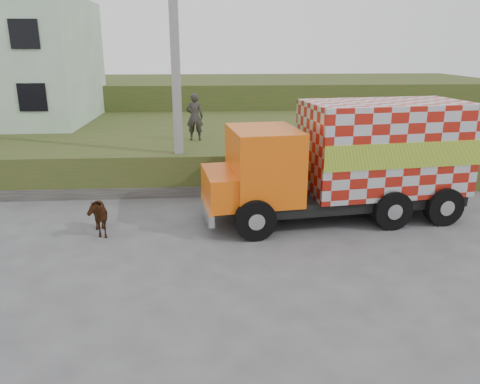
{
  "coord_description": "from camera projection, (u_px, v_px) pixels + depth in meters",
  "views": [
    {
      "loc": [
        0.08,
        -12.11,
        5.21
      ],
      "look_at": [
        0.93,
        0.39,
        1.3
      ],
      "focal_mm": 35.0,
      "sensor_mm": 36.0,
      "label": 1
    }
  ],
  "objects": [
    {
      "name": "cargo_truck",
      "position": [
        350.0,
        160.0,
        14.41
      ],
      "size": [
        8.38,
        3.71,
        3.62
      ],
      "rotation": [
        0.0,
        0.0,
        0.13
      ],
      "color": "black",
      "rests_on": "ground"
    },
    {
      "name": "utility_pole",
      "position": [
        176.0,
        81.0,
        16.18
      ],
      "size": [
        1.2,
        0.3,
        8.0
      ],
      "color": "gray",
      "rests_on": "ground"
    },
    {
      "name": "embankment_far",
      "position": [
        207.0,
        100.0,
        33.58
      ],
      "size": [
        40.0,
        12.0,
        3.0
      ],
      "primitive_type": "cube",
      "color": "#2D4C19",
      "rests_on": "ground"
    },
    {
      "name": "cow",
      "position": [
        96.0,
        215.0,
        13.42
      ],
      "size": [
        1.12,
        1.53,
        1.18
      ],
      "primitive_type": "imported",
      "rotation": [
        0.0,
        0.0,
        0.39
      ],
      "color": "#34170D",
      "rests_on": "ground"
    },
    {
      "name": "ground",
      "position": [
        208.0,
        241.0,
        13.08
      ],
      "size": [
        120.0,
        120.0,
        0.0
      ],
      "primitive_type": "plane",
      "color": "#474749",
      "rests_on": "ground"
    },
    {
      "name": "pedestrian",
      "position": [
        195.0,
        117.0,
        19.05
      ],
      "size": [
        0.73,
        0.51,
        1.92
      ],
      "primitive_type": "imported",
      "rotation": [
        0.0,
        0.0,
        3.08
      ],
      "color": "#2A2725",
      "rests_on": "embankment"
    },
    {
      "name": "retaining_strip",
      "position": [
        152.0,
        191.0,
        16.89
      ],
      "size": [
        16.0,
        0.5,
        0.4
      ],
      "primitive_type": "cube",
      "color": "#595651",
      "rests_on": "ground"
    },
    {
      "name": "embankment",
      "position": [
        207.0,
        144.0,
        22.38
      ],
      "size": [
        40.0,
        12.0,
        1.5
      ],
      "primitive_type": "cube",
      "color": "#2D4C19",
      "rests_on": "ground"
    }
  ]
}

